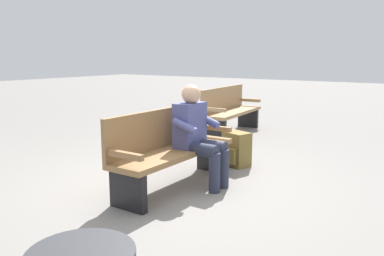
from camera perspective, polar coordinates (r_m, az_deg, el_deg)
ground_plane at (r=4.60m, az=-2.29°, el=-8.60°), size 40.00×40.00×0.00m
bench_near at (r=4.52m, az=-3.06°, el=-2.92°), size 1.80×0.49×0.90m
person_seated at (r=4.51m, az=0.84°, el=-0.71°), size 0.57×0.57×1.18m
backpack at (r=5.44m, az=6.43°, el=-3.09°), size 0.37×0.41×0.47m
bench_far at (r=7.70m, az=5.49°, el=2.63°), size 1.83×0.62×0.90m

